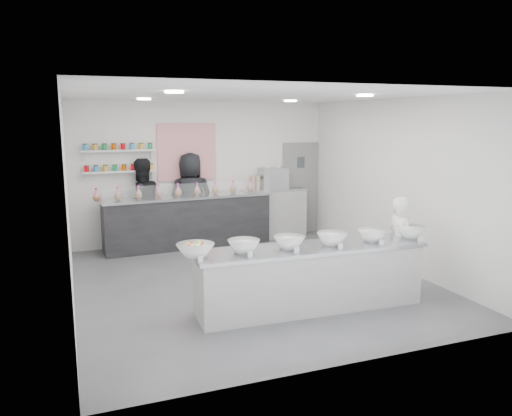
{
  "coord_description": "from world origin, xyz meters",
  "views": [
    {
      "loc": [
        -2.71,
        -7.39,
        2.67
      ],
      "look_at": [
        0.23,
        0.4,
        1.15
      ],
      "focal_mm": 35.0,
      "sensor_mm": 36.0,
      "label": 1
    }
  ],
  "objects": [
    {
      "name": "floor",
      "position": [
        0.0,
        0.0,
        0.0
      ],
      "size": [
        6.0,
        6.0,
        0.0
      ],
      "primitive_type": "plane",
      "color": "#515156",
      "rests_on": "ground"
    },
    {
      "name": "preserve_jars",
      "position": [
        -1.75,
        2.88,
        1.88
      ],
      "size": [
        1.45,
        0.1,
        0.56
      ],
      "primitive_type": null,
      "color": "#E6000B",
      "rests_on": "jar_shelf_lower"
    },
    {
      "name": "cup_stacks",
      "position": [
        1.1,
        2.78,
        1.25
      ],
      "size": [
        0.24,
        0.24,
        0.32
      ],
      "primitive_type": null,
      "color": "tan",
      "rests_on": "espresso_ledge"
    },
    {
      "name": "staff_left",
      "position": [
        -1.36,
        2.83,
        0.93
      ],
      "size": [
        1.05,
        0.91,
        1.86
      ],
      "primitive_type": "imported",
      "rotation": [
        0.0,
        0.0,
        3.4
      ],
      "color": "black",
      "rests_on": "floor"
    },
    {
      "name": "woman_prep",
      "position": [
        1.97,
        -1.25,
        0.75
      ],
      "size": [
        0.37,
        0.56,
        1.5
      ],
      "primitive_type": "imported",
      "rotation": [
        0.0,
        0.0,
        1.54
      ],
      "color": "white",
      "rests_on": "floor"
    },
    {
      "name": "sneeze_guard",
      "position": [
        -0.43,
        2.28,
        1.23
      ],
      "size": [
        3.43,
        0.19,
        0.29
      ],
      "primitive_type": "cube",
      "rotation": [
        0.0,
        0.0,
        0.05
      ],
      "color": "white",
      "rests_on": "back_bar"
    },
    {
      "name": "downlight_1",
      "position": [
        1.4,
        -1.0,
        2.98
      ],
      "size": [
        0.24,
        0.24,
        0.02
      ],
      "primitive_type": "cylinder",
      "color": "white",
      "rests_on": "ceiling"
    },
    {
      "name": "downlight_2",
      "position": [
        -1.4,
        1.6,
        2.98
      ],
      "size": [
        0.24,
        0.24,
        0.02
      ],
      "primitive_type": "cylinder",
      "color": "white",
      "rests_on": "ceiling"
    },
    {
      "name": "espresso_machine",
      "position": [
        1.54,
        2.78,
        1.32
      ],
      "size": [
        0.6,
        0.41,
        0.46
      ],
      "primitive_type": "cube",
      "color": "#93969E",
      "rests_on": "espresso_ledge"
    },
    {
      "name": "left_wall",
      "position": [
        -2.75,
        0.0,
        1.5
      ],
      "size": [
        0.0,
        6.0,
        6.0
      ],
      "primitive_type": "plane",
      "rotation": [
        1.57,
        0.0,
        1.57
      ],
      "color": "white",
      "rests_on": "floor"
    },
    {
      "name": "downlight_3",
      "position": [
        1.4,
        1.6,
        2.98
      ],
      "size": [
        0.24,
        0.24,
        0.02
      ],
      "primitive_type": "cylinder",
      "color": "white",
      "rests_on": "ceiling"
    },
    {
      "name": "back_bar",
      "position": [
        -0.44,
        2.58,
        0.54
      ],
      "size": [
        3.51,
        0.82,
        1.08
      ],
      "primitive_type": "cube",
      "rotation": [
        0.0,
        0.0,
        0.05
      ],
      "color": "black",
      "rests_on": "floor"
    },
    {
      "name": "downlight_0",
      "position": [
        -1.4,
        -1.0,
        2.98
      ],
      "size": [
        0.24,
        0.24,
        0.02
      ],
      "primitive_type": "cylinder",
      "color": "white",
      "rests_on": "ceiling"
    },
    {
      "name": "ceiling",
      "position": [
        0.0,
        0.0,
        3.0
      ],
      "size": [
        6.0,
        6.0,
        0.0
      ],
      "primitive_type": "plane",
      "rotation": [
        3.14,
        0.0,
        0.0
      ],
      "color": "white",
      "rests_on": "floor"
    },
    {
      "name": "prep_bowls",
      "position": [
        0.37,
        -1.38,
        0.99
      ],
      "size": [
        3.7,
        0.66,
        0.17
      ],
      "primitive_type": null,
      "rotation": [
        0.0,
        0.0,
        -0.03
      ],
      "color": "white",
      "rests_on": "prep_counter"
    },
    {
      "name": "back_door",
      "position": [
        2.3,
        2.97,
        1.05
      ],
      "size": [
        0.88,
        0.04,
        2.1
      ],
      "primitive_type": "cube",
      "color": "gray",
      "rests_on": "floor"
    },
    {
      "name": "jar_shelf_lower",
      "position": [
        -1.75,
        2.9,
        1.6
      ],
      "size": [
        1.45,
        0.22,
        0.04
      ],
      "primitive_type": "cube",
      "color": "silver",
      "rests_on": "back_wall"
    },
    {
      "name": "espresso_ledge",
      "position": [
        1.55,
        2.78,
        0.55
      ],
      "size": [
        1.47,
        0.47,
        1.09
      ],
      "primitive_type": "cube",
      "color": "#9E9F9A",
      "rests_on": "floor"
    },
    {
      "name": "jar_shelf_upper",
      "position": [
        -1.75,
        2.9,
        2.02
      ],
      "size": [
        1.45,
        0.22,
        0.04
      ],
      "primitive_type": "cube",
      "color": "silver",
      "rests_on": "back_wall"
    },
    {
      "name": "staff_right",
      "position": [
        -0.32,
        2.83,
        0.98
      ],
      "size": [
        0.99,
        0.67,
        1.95
      ],
      "primitive_type": "imported",
      "rotation": [
        0.0,
        0.0,
        3.09
      ],
      "color": "black",
      "rests_on": "floor"
    },
    {
      "name": "label_cards",
      "position": [
        0.39,
        -1.92,
        0.94
      ],
      "size": [
        3.31,
        0.04,
        0.07
      ],
      "primitive_type": null,
      "color": "white",
      "rests_on": "prep_counter"
    },
    {
      "name": "prep_counter",
      "position": [
        0.37,
        -1.38,
        0.45
      ],
      "size": [
        3.33,
        0.87,
        0.9
      ],
      "primitive_type": "cube",
      "rotation": [
        0.0,
        0.0,
        -0.03
      ],
      "color": "#9E9F9A",
      "rests_on": "floor"
    },
    {
      "name": "cookie_bags",
      "position": [
        -0.44,
        2.58,
        1.21
      ],
      "size": [
        3.75,
        0.33,
        0.26
      ],
      "primitive_type": null,
      "rotation": [
        0.0,
        0.0,
        0.05
      ],
      "color": "pink",
      "rests_on": "back_bar"
    },
    {
      "name": "right_wall",
      "position": [
        2.75,
        0.0,
        1.5
      ],
      "size": [
        0.0,
        6.0,
        6.0
      ],
      "primitive_type": "plane",
      "rotation": [
        1.57,
        0.0,
        -1.57
      ],
      "color": "white",
      "rests_on": "floor"
    },
    {
      "name": "pattern_panel",
      "position": [
        -0.35,
        2.98,
        1.95
      ],
      "size": [
        1.25,
        0.03,
        1.2
      ],
      "primitive_type": "cube",
      "color": "#EC4556",
      "rests_on": "back_wall"
    },
    {
      "name": "back_wall",
      "position": [
        0.0,
        3.0,
        1.5
      ],
      "size": [
        5.5,
        0.0,
        5.5
      ],
      "primitive_type": "plane",
      "rotation": [
        1.57,
        0.0,
        0.0
      ],
      "color": "white",
      "rests_on": "floor"
    }
  ]
}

